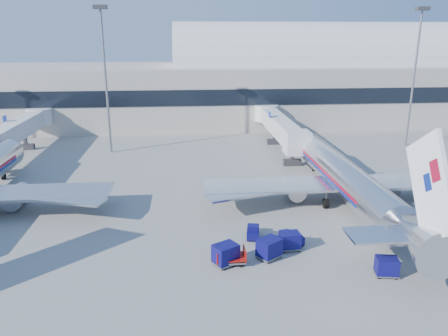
{
  "coord_description": "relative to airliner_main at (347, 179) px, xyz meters",
  "views": [
    {
      "loc": [
        -7.79,
        -40.19,
        18.42
      ],
      "look_at": [
        -3.67,
        6.0,
        4.18
      ],
      "focal_mm": 35.0,
      "sensor_mm": 36.0,
      "label": 1
    }
  ],
  "objects": [
    {
      "name": "cart_train_b",
      "position": [
        -10.95,
        -11.56,
        -1.99
      ],
      "size": [
        2.52,
        2.41,
        1.76
      ],
      "rotation": [
        0.0,
        0.0,
        0.63
      ],
      "color": "#0B0A4D",
      "rests_on": "ground"
    },
    {
      "name": "cart_open_red",
      "position": [
        -14.32,
        -12.25,
        -2.45
      ],
      "size": [
        2.5,
        1.78,
        0.66
      ],
      "rotation": [
        0.0,
        0.0,
        0.01
      ],
      "color": "slate",
      "rests_on": "ground"
    },
    {
      "name": "tug_left",
      "position": [
        -11.75,
        -7.6,
        -2.25
      ],
      "size": [
        1.52,
        2.43,
        1.48
      ],
      "rotation": [
        0.0,
        0.0,
        1.39
      ],
      "color": "#0B0A4D",
      "rests_on": "ground"
    },
    {
      "name": "barrier_near",
      "position": [
        8.0,
        -2.51,
        -2.48
      ],
      "size": [
        3.0,
        0.55,
        0.9
      ],
      "primitive_type": "cube",
      "color": "#9E9E96",
      "rests_on": "ground"
    },
    {
      "name": "cart_solo_near",
      "position": [
        -2.21,
        -15.23,
        -2.1
      ],
      "size": [
        1.95,
        1.61,
        1.55
      ],
      "rotation": [
        0.0,
        0.0,
        -0.17
      ],
      "color": "#0B0A4D",
      "rests_on": "ground"
    },
    {
      "name": "jetbridge_near",
      "position": [
        -2.4,
        26.3,
        1.0
      ],
      "size": [
        4.4,
        27.5,
        6.25
      ],
      "color": "silver",
      "rests_on": "ground"
    },
    {
      "name": "terminal",
      "position": [
        -23.6,
        51.46,
        4.6
      ],
      "size": [
        170.0,
        28.15,
        21.0
      ],
      "color": "#B2AA9E",
      "rests_on": "ground"
    },
    {
      "name": "cart_train_a",
      "position": [
        -8.83,
        -10.18,
        -2.06
      ],
      "size": [
        1.93,
        1.53,
        1.62
      ],
      "rotation": [
        0.0,
        0.0,
        0.08
      ],
      "color": "#0B0A4D",
      "rests_on": "ground"
    },
    {
      "name": "cart_solo_far",
      "position": [
        4.55,
        -12.16,
        -1.97
      ],
      "size": [
        2.46,
        2.19,
        1.79
      ],
      "rotation": [
        0.0,
        0.0,
        -0.38
      ],
      "color": "#0B0A4D",
      "rests_on": "ground"
    },
    {
      "name": "airliner_main",
      "position": [
        0.0,
        0.0,
        0.0
      ],
      "size": [
        32.0,
        37.26,
        12.07
      ],
      "color": "silver",
      "rests_on": "ground"
    },
    {
      "name": "cart_train_c",
      "position": [
        -14.77,
        -12.34,
        -1.97
      ],
      "size": [
        2.55,
        2.39,
        1.8
      ],
      "rotation": [
        0.0,
        0.0,
        0.54
      ],
      "color": "#0B0A4D",
      "rests_on": "ground"
    },
    {
      "name": "mast_east",
      "position": [
        20.0,
        25.49,
        11.87
      ],
      "size": [
        2.0,
        1.2,
        22.6
      ],
      "color": "slate",
      "rests_on": "ground"
    },
    {
      "name": "jetbridge_mid",
      "position": [
        -44.4,
        26.3,
        1.0
      ],
      "size": [
        4.4,
        27.5,
        6.25
      ],
      "color": "silver",
      "rests_on": "ground"
    },
    {
      "name": "tug_right",
      "position": [
        4.17,
        -10.05,
        -2.22
      ],
      "size": [
        2.66,
        2.18,
        1.55
      ],
      "rotation": [
        0.0,
        0.0,
        -0.49
      ],
      "color": "#0B0A4D",
      "rests_on": "ground"
    },
    {
      "name": "ground",
      "position": [
        -10.0,
        -4.51,
        -2.93
      ],
      "size": [
        260.0,
        260.0,
        0.0
      ],
      "primitive_type": "plane",
      "color": "gray",
      "rests_on": "ground"
    },
    {
      "name": "tug_lead",
      "position": [
        -8.72,
        -9.6,
        -2.23
      ],
      "size": [
        2.51,
        1.6,
        1.52
      ],
      "rotation": [
        0.0,
        0.0,
        0.2
      ],
      "color": "#0B0A4D",
      "rests_on": "ground"
    },
    {
      "name": "mast_west",
      "position": [
        -30.0,
        25.49,
        11.87
      ],
      "size": [
        2.0,
        1.2,
        22.6
      ],
      "color": "slate",
      "rests_on": "ground"
    }
  ]
}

